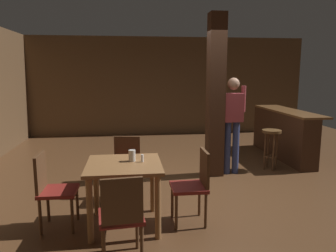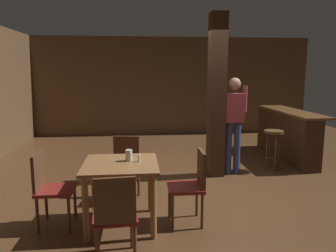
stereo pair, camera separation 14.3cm
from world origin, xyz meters
name	(u,v)px [view 1 (the left image)]	position (x,y,z in m)	size (l,w,h in m)	color
ground_plane	(203,184)	(0.00, 0.00, 0.00)	(10.80, 10.80, 0.00)	#4C301C
wall_back	(169,86)	(0.00, 4.50, 1.40)	(8.00, 0.10, 2.80)	brown
pillar	(216,96)	(0.32, 0.49, 1.40)	(0.28, 0.28, 2.80)	#382114
dining_table	(124,175)	(-1.26, -1.31, 0.63)	(0.87, 0.87, 0.77)	brown
chair_north	(126,165)	(-1.23, -0.46, 0.51)	(0.48, 0.48, 0.89)	maroon
chair_east	(195,182)	(-0.41, -1.32, 0.51)	(0.42, 0.42, 0.89)	maroon
chair_west	(52,187)	(-2.09, -1.27, 0.51)	(0.43, 0.43, 0.89)	maroon
chair_south	(121,214)	(-1.28, -2.12, 0.51)	(0.46, 0.46, 0.89)	maroon
napkin_cup	(132,156)	(-1.16, -1.23, 0.84)	(0.08, 0.08, 0.14)	beige
salt_shaker	(142,158)	(-1.04, -1.27, 0.82)	(0.03, 0.03, 0.09)	silver
standing_person	(232,119)	(0.64, 0.51, 1.00)	(0.47, 0.22, 1.72)	maroon
bar_counter	(283,133)	(2.10, 1.52, 0.52)	(0.56, 2.27, 1.01)	brown
bar_stool_near	(271,140)	(1.45, 0.66, 0.57)	(0.35, 0.35, 0.76)	#4C3319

